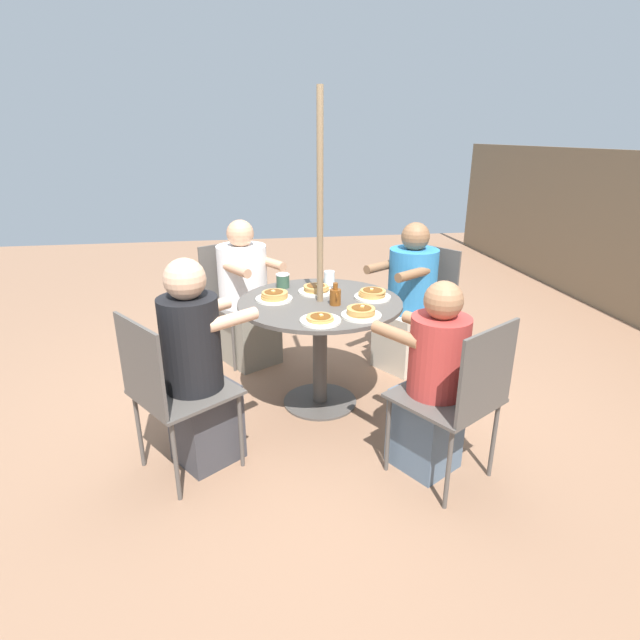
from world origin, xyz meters
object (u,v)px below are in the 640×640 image
object	(u,v)px
diner_west	(246,300)
pancake_plate_d	(372,295)
patio_chair_south	(423,297)
diner_east	(432,386)
pancake_plate_c	(361,313)
patio_chair_north	(168,386)
diner_south	(409,304)
syrup_bottle	(335,296)
diner_north	(198,372)
patio_chair_west	(234,293)
drinking_glass_a	(329,278)
patio_table	(320,322)
pancake_plate_a	(316,290)
pancake_plate_b	(274,296)
pancake_plate_e	(320,320)
patio_chair_east	(461,393)
coffee_cup	(283,281)

from	to	relation	value
diner_west	pancake_plate_d	bearing A→B (deg)	105.18
patio_chair_south	diner_east	bearing A→B (deg)	129.37
pancake_plate_c	pancake_plate_d	size ratio (longest dim) A/B	1.00
patio_chair_north	diner_south	xyz separation A→B (m)	(-1.16, 1.70, -0.02)
syrup_bottle	diner_north	bearing A→B (deg)	-61.80
diner_east	diner_west	xyz separation A→B (m)	(-1.61, -0.97, 0.01)
patio_chair_north	pancake_plate_c	bearing A→B (deg)	70.26
patio_chair_north	syrup_bottle	distance (m)	1.17
diner_east	pancake_plate_c	distance (m)	0.61
patio_chair_north	patio_chair_west	distance (m)	1.65
drinking_glass_a	pancake_plate_d	bearing A→B (deg)	32.62
patio_table	pancake_plate_d	distance (m)	0.40
diner_west	pancake_plate_d	xyz separation A→B (m)	(0.80, 0.84, 0.26)
pancake_plate_c	drinking_glass_a	bearing A→B (deg)	-174.06
patio_chair_north	patio_chair_south	distance (m)	2.24
patio_table	pancake_plate_a	xyz separation A→B (m)	(-0.18, 0.00, 0.17)
patio_chair_north	patio_chair_south	size ratio (longest dim) A/B	1.00
patio_chair_west	pancake_plate_b	distance (m)	0.97
pancake_plate_d	diner_south	bearing A→B (deg)	139.05
patio_chair_north	pancake_plate_e	bearing A→B (deg)	71.61
pancake_plate_a	pancake_plate_c	xyz separation A→B (m)	(0.52, 0.19, 0.00)
diner_west	pancake_plate_e	world-z (taller)	diner_west
pancake_plate_c	patio_chair_north	bearing A→B (deg)	-74.00
pancake_plate_c	syrup_bottle	distance (m)	0.27
patio_chair_south	diner_north	bearing A→B (deg)	91.48
patio_chair_east	pancake_plate_a	xyz separation A→B (m)	(-1.14, -0.58, 0.24)
patio_chair_south	patio_chair_west	bearing A→B (deg)	44.27
syrup_bottle	coffee_cup	xyz separation A→B (m)	(-0.44, -0.30, -0.01)
diner_north	diner_west	distance (m)	1.38
diner_east	patio_chair_west	size ratio (longest dim) A/B	1.18
patio_chair_east	pancake_plate_a	world-z (taller)	patio_chair_east
patio_chair_east	pancake_plate_d	world-z (taller)	patio_chair_east
patio_chair_north	pancake_plate_b	world-z (taller)	patio_chair_north
patio_table	diner_west	distance (m)	0.94
diner_north	pancake_plate_c	bearing A→B (deg)	66.73
patio_table	patio_chair_west	world-z (taller)	patio_chair_west
patio_chair_north	patio_chair_west	xyz separation A→B (m)	(-1.62, 0.33, 0.00)
patio_chair_north	pancake_plate_e	xyz separation A→B (m)	(-0.27, 0.85, 0.23)
diner_north	pancake_plate_b	distance (m)	0.80
patio_chair_north	patio_chair_west	world-z (taller)	same
patio_chair_west	diner_east	bearing A→B (deg)	90.03
diner_west	pancake_plate_b	size ratio (longest dim) A/B	4.82
patio_table	pancake_plate_e	size ratio (longest dim) A/B	4.46
diner_north	pancake_plate_b	world-z (taller)	diner_north
patio_table	coffee_cup	size ratio (longest dim) A/B	10.88
pancake_plate_b	syrup_bottle	size ratio (longest dim) A/B	1.67
patio_chair_north	pancake_plate_d	size ratio (longest dim) A/B	3.87
diner_east	coffee_cup	distance (m)	1.38
pancake_plate_d	patio_chair_west	bearing A→B (deg)	-135.87
pancake_plate_c	syrup_bottle	xyz separation A→B (m)	(-0.24, -0.11, 0.03)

